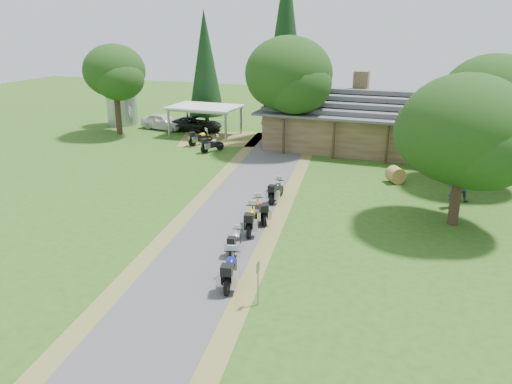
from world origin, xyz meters
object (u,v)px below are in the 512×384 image
(car_white_sedan, at_px, (163,119))
(hay_bale, at_px, (396,175))
(motorcycle_carport_b, at_px, (212,144))
(carport, at_px, (205,121))
(motorcycle_row_b, at_px, (235,240))
(car_dark_suv, at_px, (196,120))
(silo, at_px, (121,94))
(lodge, at_px, (394,120))
(motorcycle_row_e, at_px, (276,190))
(motorcycle_row_a, at_px, (230,268))
(motorcycle_carport_a, at_px, (200,137))
(motorcycle_row_d, at_px, (260,209))
(motorcycle_row_c, at_px, (251,218))

(car_white_sedan, relative_size, hay_bale, 5.51)
(motorcycle_carport_b, bearing_deg, car_white_sedan, 83.20)
(carport, relative_size, motorcycle_row_b, 3.79)
(car_dark_suv, bearing_deg, silo, 88.82)
(lodge, relative_size, carport, 3.40)
(car_dark_suv, bearing_deg, motorcycle_carport_b, -143.55)
(motorcycle_carport_b, bearing_deg, motorcycle_row_e, -106.88)
(motorcycle_row_a, xyz_separation_m, motorcycle_carport_a, (-11.65, 21.13, -0.04))
(lodge, relative_size, car_dark_suv, 3.96)
(motorcycle_row_a, bearing_deg, motorcycle_row_e, -6.51)
(motorcycle_carport_b, bearing_deg, silo, 92.79)
(motorcycle_row_a, height_order, motorcycle_row_b, motorcycle_row_a)
(motorcycle_row_a, relative_size, hay_bale, 1.99)
(carport, relative_size, motorcycle_row_d, 3.16)
(hay_bale, bearing_deg, carport, 154.47)
(carport, bearing_deg, motorcycle_carport_a, -70.60)
(car_dark_suv, distance_m, motorcycle_row_d, 23.48)
(motorcycle_row_d, relative_size, motorcycle_carport_a, 0.99)
(motorcycle_row_b, relative_size, motorcycle_row_e, 0.84)
(motorcycle_carport_a, bearing_deg, lodge, -39.33)
(car_white_sedan, distance_m, motorcycle_carport_b, 10.34)
(carport, height_order, motorcycle_carport_a, carport)
(carport, bearing_deg, motorcycle_row_b, -60.85)
(carport, relative_size, car_dark_suv, 1.17)
(motorcycle_carport_a, bearing_deg, car_dark_suv, 66.30)
(car_dark_suv, bearing_deg, hay_bale, -115.86)
(lodge, xyz_separation_m, car_white_sedan, (-21.91, 0.62, -1.47))
(car_dark_suv, xyz_separation_m, motorcycle_row_a, (14.51, -26.11, -0.31))
(car_dark_suv, xyz_separation_m, motorcycle_carport_a, (2.85, -4.98, -0.35))
(silo, relative_size, car_dark_suv, 1.14)
(motorcycle_row_a, distance_m, motorcycle_carport_a, 24.13)
(carport, xyz_separation_m, motorcycle_carport_b, (3.13, -5.32, -0.70))
(motorcycle_row_a, bearing_deg, lodge, -22.70)
(motorcycle_carport_b, bearing_deg, motorcycle_row_b, -121.28)
(lodge, relative_size, motorcycle_carport_a, 10.62)
(carport, distance_m, car_white_sedan, 5.18)
(lodge, relative_size, car_white_sedan, 3.65)
(car_white_sedan, xyz_separation_m, car_dark_suv, (3.45, 0.42, 0.06))
(car_dark_suv, height_order, motorcycle_row_b, car_dark_suv)
(lodge, height_order, motorcycle_carport_b, lodge)
(car_white_sedan, xyz_separation_m, motorcycle_row_b, (16.99, -22.81, -0.41))
(motorcycle_row_d, bearing_deg, carport, 0.98)
(car_white_sedan, bearing_deg, motorcycle_row_a, -136.20)
(carport, bearing_deg, silo, 170.81)
(motorcycle_row_b, xyz_separation_m, motorcycle_row_e, (-0.32, 7.25, 0.11))
(motorcycle_carport_a, bearing_deg, motorcycle_carport_b, -95.78)
(motorcycle_carport_a, bearing_deg, motorcycle_row_c, -109.77)
(lodge, relative_size, motorcycle_row_e, 10.85)
(carport, xyz_separation_m, car_dark_suv, (-1.62, 1.40, -0.33))
(motorcycle_row_e, bearing_deg, motorcycle_row_a, -171.45)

